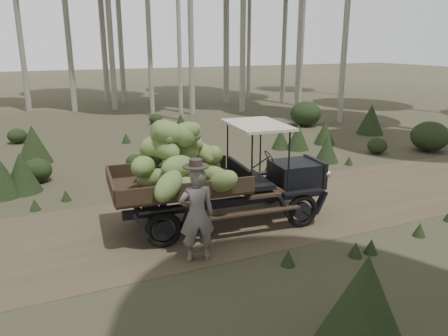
{
  "coord_description": "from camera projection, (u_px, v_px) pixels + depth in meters",
  "views": [
    {
      "loc": [
        -4.83,
        -8.6,
        3.93
      ],
      "look_at": [
        -1.08,
        -0.25,
        1.29
      ],
      "focal_mm": 35.0,
      "sensor_mm": 36.0,
      "label": 1
    }
  ],
  "objects": [
    {
      "name": "undergrowth",
      "position": [
        304.0,
        176.0,
        11.49
      ],
      "size": [
        18.52,
        24.51,
        1.39
      ],
      "color": "#233319",
      "rests_on": "ground"
    },
    {
      "name": "dirt_track",
      "position": [
        260.0,
        211.0,
        10.53
      ],
      "size": [
        70.0,
        4.0,
        0.01
      ],
      "primitive_type": "cube",
      "color": "brown",
      "rests_on": "ground"
    },
    {
      "name": "banana_truck",
      "position": [
        196.0,
        163.0,
        9.28
      ],
      "size": [
        5.0,
        2.55,
        2.47
      ],
      "rotation": [
        0.0,
        0.0,
        -0.09
      ],
      "color": "black",
      "rests_on": "ground"
    },
    {
      "name": "farmer",
      "position": [
        197.0,
        213.0,
        7.97
      ],
      "size": [
        0.72,
        0.56,
        1.95
      ],
      "rotation": [
        0.0,
        0.0,
        2.97
      ],
      "color": "#615E59",
      "rests_on": "ground"
    },
    {
      "name": "ground",
      "position": [
        260.0,
        211.0,
        10.53
      ],
      "size": [
        120.0,
        120.0,
        0.0
      ],
      "primitive_type": "plane",
      "color": "#473D2B",
      "rests_on": "ground"
    }
  ]
}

